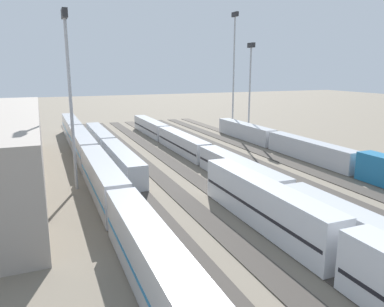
% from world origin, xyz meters
% --- Properties ---
extents(ground_plane, '(400.00, 400.00, 0.00)m').
position_xyz_m(ground_plane, '(0.00, 0.00, 0.00)').
color(ground_plane, '#756B5B').
extents(track_bed_0, '(140.00, 2.80, 0.12)m').
position_xyz_m(track_bed_0, '(0.00, -20.00, 0.06)').
color(track_bed_0, '#4C443D').
rests_on(track_bed_0, ground_plane).
extents(track_bed_1, '(140.00, 2.80, 0.12)m').
position_xyz_m(track_bed_1, '(0.00, -15.00, 0.06)').
color(track_bed_1, '#3D3833').
rests_on(track_bed_1, ground_plane).
extents(track_bed_2, '(140.00, 2.80, 0.12)m').
position_xyz_m(track_bed_2, '(0.00, -10.00, 0.06)').
color(track_bed_2, '#3D3833').
rests_on(track_bed_2, ground_plane).
extents(track_bed_3, '(140.00, 2.80, 0.12)m').
position_xyz_m(track_bed_3, '(0.00, -5.00, 0.06)').
color(track_bed_3, '#3D3833').
rests_on(track_bed_3, ground_plane).
extents(track_bed_4, '(140.00, 2.80, 0.12)m').
position_xyz_m(track_bed_4, '(0.00, 0.00, 0.06)').
color(track_bed_4, '#4C443D').
rests_on(track_bed_4, ground_plane).
extents(track_bed_5, '(140.00, 2.80, 0.12)m').
position_xyz_m(track_bed_5, '(0.00, 5.00, 0.06)').
color(track_bed_5, '#3D3833').
rests_on(track_bed_5, ground_plane).
extents(track_bed_6, '(140.00, 2.80, 0.12)m').
position_xyz_m(track_bed_6, '(0.00, 10.00, 0.06)').
color(track_bed_6, '#3D3833').
rests_on(track_bed_6, ground_plane).
extents(track_bed_7, '(140.00, 2.80, 0.12)m').
position_xyz_m(track_bed_7, '(0.00, 15.00, 0.06)').
color(track_bed_7, '#3D3833').
rests_on(track_bed_7, ground_plane).
extents(track_bed_8, '(140.00, 2.80, 0.12)m').
position_xyz_m(track_bed_8, '(0.00, 20.00, 0.06)').
color(track_bed_8, '#4C443D').
rests_on(track_bed_8, ground_plane).
extents(train_on_track_4, '(114.80, 3.06, 4.40)m').
position_xyz_m(train_on_track_4, '(-2.22, 0.00, 2.05)').
color(train_on_track_4, black).
rests_on(train_on_track_4, ground_plane).
extents(train_on_track_8, '(119.80, 3.06, 5.00)m').
position_xyz_m(train_on_track_8, '(-2.27, 20.00, 2.60)').
color(train_on_track_8, '#B7BABF').
rests_on(train_on_track_8, ground_plane).
extents(train_on_track_7, '(47.20, 3.06, 3.80)m').
position_xyz_m(train_on_track_7, '(21.20, 15.00, 2.03)').
color(train_on_track_7, '#B7BABF').
rests_on(train_on_track_7, ground_plane).
extents(train_on_track_0, '(66.40, 3.00, 4.40)m').
position_xyz_m(train_on_track_0, '(5.49, -20.00, 2.11)').
color(train_on_track_0, '#1E6B9E').
rests_on(train_on_track_0, ground_plane).
extents(train_on_track_5, '(47.20, 3.06, 5.00)m').
position_xyz_m(train_on_track_5, '(-30.75, 5.00, 2.59)').
color(train_on_track_5, silver).
rests_on(train_on_track_5, ground_plane).
extents(light_mast_0, '(2.80, 0.70, 23.67)m').
position_xyz_m(light_mast_0, '(32.80, -23.73, 15.39)').
color(light_mast_0, '#9EA0A5').
rests_on(light_mast_0, ground_plane).
extents(light_mast_1, '(2.80, 0.70, 24.96)m').
position_xyz_m(light_mast_1, '(2.89, 22.98, 16.10)').
color(light_mast_1, '#9EA0A5').
rests_on(light_mast_1, ground_plane).
extents(light_mast_2, '(2.80, 0.70, 32.02)m').
position_xyz_m(light_mast_2, '(40.83, -23.27, 19.94)').
color(light_mast_2, '#9EA0A5').
rests_on(light_mast_2, ground_plane).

